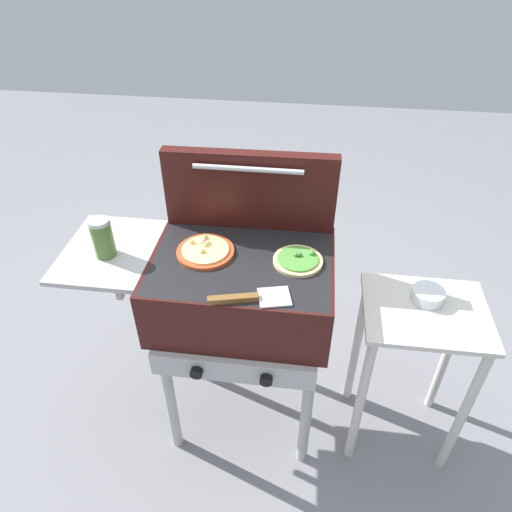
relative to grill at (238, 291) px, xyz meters
name	(u,v)px	position (x,y,z in m)	size (l,w,h in m)	color
ground_plane	(245,411)	(0.01, 0.00, -0.76)	(8.00, 8.00, 0.00)	gray
grill	(238,291)	(0.00, 0.00, 0.00)	(0.96, 0.53, 0.90)	#38110F
grill_lid_open	(250,190)	(0.01, 0.22, 0.30)	(0.63, 0.09, 0.30)	#38110F
pizza_cheese	(205,250)	(-0.12, 0.03, 0.15)	(0.20, 0.20, 0.03)	#C64723
pizza_veggie	(298,260)	(0.21, 0.01, 0.15)	(0.17, 0.17, 0.03)	#E0C17F
sauce_jar	(103,238)	(-0.46, -0.03, 0.22)	(0.07, 0.07, 0.14)	#4C6B2D
spatula	(250,298)	(0.07, -0.19, 0.15)	(0.27, 0.12, 0.02)	#B7BABF
prep_table	(414,349)	(0.67, 0.00, -0.23)	(0.44, 0.36, 0.74)	beige
topping_bowl_near	(428,295)	(0.68, 0.06, 0.00)	(0.12, 0.12, 0.04)	silver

